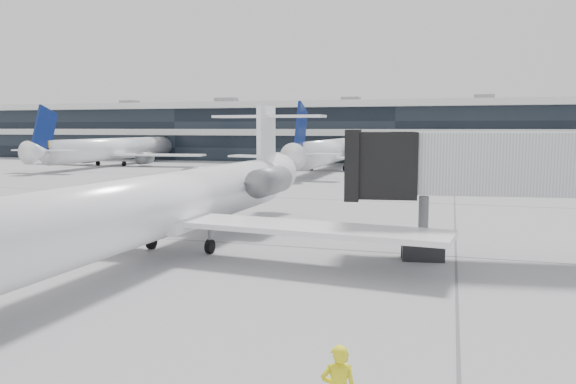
% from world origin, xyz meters
% --- Properties ---
extents(ground, '(220.00, 220.00, 0.00)m').
position_xyz_m(ground, '(0.00, 0.00, 0.00)').
color(ground, gray).
rests_on(ground, ground).
extents(terminal, '(170.00, 22.00, 10.00)m').
position_xyz_m(terminal, '(0.00, 82.00, 5.00)').
color(terminal, black).
rests_on(terminal, ground).
extents(bg_jet_left, '(32.00, 40.00, 9.60)m').
position_xyz_m(bg_jet_left, '(-45.00, 55.00, 0.00)').
color(bg_jet_left, white).
rests_on(bg_jet_left, ground).
extents(bg_jet_center, '(32.00, 40.00, 9.60)m').
position_xyz_m(bg_jet_center, '(-8.00, 55.00, 0.00)').
color(bg_jet_center, white).
rests_on(bg_jet_center, ground).
extents(regional_jet, '(27.46, 34.23, 7.91)m').
position_xyz_m(regional_jet, '(-3.77, -3.96, 2.70)').
color(regional_jet, white).
rests_on(regional_jet, ground).
extents(traffic_cone, '(0.47, 0.47, 0.53)m').
position_xyz_m(traffic_cone, '(-9.22, 10.94, 0.25)').
color(traffic_cone, '#E84D0C').
rests_on(traffic_cone, ground).
extents(far_tug, '(1.67, 2.32, 1.34)m').
position_xyz_m(far_tug, '(-15.89, 30.59, 0.60)').
color(far_tug, black).
rests_on(far_tug, ground).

